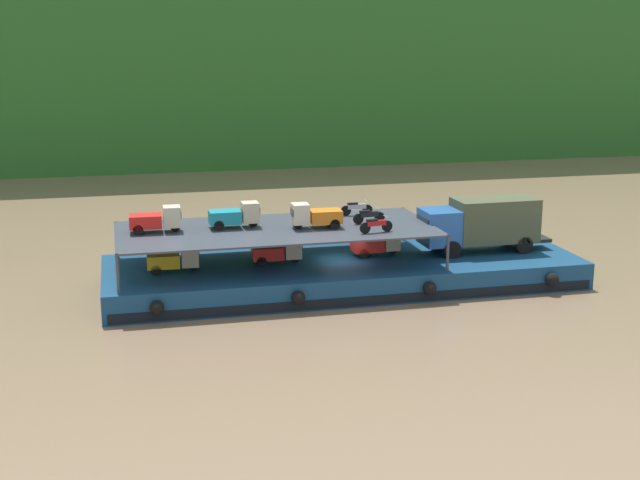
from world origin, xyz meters
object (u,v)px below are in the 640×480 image
Objects in this scene: mini_truck_lower_mid at (377,243)px; motorcycle_upper_centre at (369,216)px; covered_lorry at (482,223)px; cargo_barge at (343,272)px; mini_truck_lower_stern at (174,259)px; mini_truck_upper_stern at (156,220)px; mini_truck_upper_fore at (315,216)px; motorcycle_upper_port at (376,225)px; motorcycle_upper_stbd at (356,208)px; mini_truck_upper_mid at (235,215)px; mini_truck_lower_aft at (278,251)px.

mini_truck_lower_mid is 1.47× the size of motorcycle_upper_centre.
covered_lorry is 4.15× the size of motorcycle_upper_centre.
cargo_barge is 9.49× the size of mini_truck_lower_mid.
mini_truck_lower_stern is 1.46× the size of motorcycle_upper_centre.
mini_truck_upper_fore is at bearing -6.55° from mini_truck_upper_stern.
mini_truck_lower_stern is at bearing 169.57° from motorcycle_upper_port.
mini_truck_upper_fore is 3.19m from motorcycle_upper_centre.
motorcycle_upper_stbd is (1.38, 2.29, 3.18)m from cargo_barge.
mini_truck_upper_fore is at bearing -178.22° from covered_lorry.
mini_truck_upper_mid is (-5.96, 0.70, 3.44)m from cargo_barge.
mini_truck_lower_aft is at bearing -156.85° from motorcycle_upper_stbd.
mini_truck_lower_aft is 1.46× the size of motorcycle_upper_stbd.
mini_truck_lower_aft is 1.00× the size of mini_truck_upper_fore.
motorcycle_upper_port is at bearing -25.41° from mini_truck_lower_aft.
mini_truck_upper_fore is (8.51, -0.98, 0.00)m from mini_truck_upper_stern.
mini_truck_lower_mid is at bearing -1.25° from mini_truck_upper_mid.
mini_truck_upper_mid reaches higher than mini_truck_lower_stern.
cargo_barge is at bearing -121.07° from motorcycle_upper_stbd.
mini_truck_upper_mid is at bearing -167.81° from motorcycle_upper_stbd.
mini_truck_lower_stern is 7.97m from mini_truck_upper_fore.
covered_lorry is at bearing -0.55° from cargo_barge.
motorcycle_upper_centre is at bearing 83.08° from motorcycle_upper_port.
mini_truck_upper_fore reaches higher than motorcycle_upper_stbd.
mini_truck_lower_mid is 1.92m from motorcycle_upper_centre.
mini_truck_upper_stern is 1.01× the size of mini_truck_upper_mid.
motorcycle_upper_centre is at bearing -142.03° from mini_truck_lower_mid.
mini_truck_lower_stern is (-9.41, -0.28, 1.44)m from cargo_barge.
motorcycle_upper_centre and motorcycle_upper_stbd have the same top height.
mini_truck_upper_stern and mini_truck_upper_fore have the same top height.
cargo_barge is at bearing 1.72° from mini_truck_lower_stern.
motorcycle_upper_port is 1.00× the size of motorcycle_upper_stbd.
covered_lorry is at bearing -5.61° from mini_truck_lower_mid.
mini_truck_upper_mid is (3.45, 0.98, 2.00)m from mini_truck_lower_stern.
covered_lorry is 4.16× the size of motorcycle_upper_port.
mini_truck_upper_fore is at bearing -14.32° from mini_truck_upper_mid.
covered_lorry is 6.26m from mini_truck_lower_mid.
covered_lorry is at bearing -0.86° from mini_truck_lower_aft.
motorcycle_upper_stbd is at bearing 12.19° from mini_truck_upper_mid.
mini_truck_lower_mid is 4.38m from mini_truck_upper_fore.
mini_truck_upper_stern is 1.46× the size of motorcycle_upper_centre.
mini_truck_lower_aft is 1.00× the size of mini_truck_upper_stern.
mini_truck_upper_stern is (-0.80, 0.87, 2.00)m from mini_truck_lower_stern.
motorcycle_upper_stbd is (-0.07, 2.26, 0.00)m from motorcycle_upper_centre.
motorcycle_upper_stbd is at bearing 91.85° from motorcycle_upper_centre.
motorcycle_upper_port reaches higher than mini_truck_lower_mid.
motorcycle_upper_centre is at bearing 7.47° from mini_truck_upper_fore.
motorcycle_upper_centre is at bearing 1.63° from mini_truck_lower_stern.
mini_truck_upper_mid is 4.40m from mini_truck_upper_fore.
motorcycle_upper_centre is (3.15, 0.41, -0.26)m from mini_truck_upper_fore.
mini_truck_upper_mid and mini_truck_upper_fore have the same top height.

